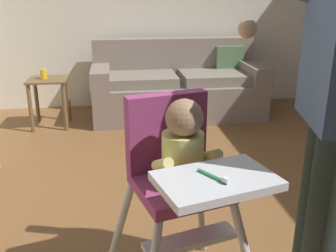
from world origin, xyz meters
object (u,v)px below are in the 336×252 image
Objects in this scene: side_table at (49,92)px; sippy_cup at (44,74)px; couch at (178,87)px; adult_standing at (334,103)px; high_chair at (180,166)px.

sippy_cup is (-0.04, 0.00, 0.19)m from side_table.
adult_standing is (0.10, -2.99, 0.64)m from couch.
adult_standing is at bearing -60.66° from sippy_cup.
couch is at bearing 156.04° from high_chair.
side_table is (-0.95, 2.62, -0.30)m from high_chair.
side_table is at bearing -80.32° from couch.
sippy_cup is (-1.45, -0.24, 0.24)m from couch.
high_chair is at bearing -0.22° from adult_standing.
high_chair is 0.57× the size of adult_standing.
couch is 1.97× the size of high_chair.
couch is 19.35× the size of sippy_cup.
adult_standing is at bearing 62.04° from high_chair.
high_chair is 1.88× the size of side_table.
sippy_cup reaches higher than side_table.
adult_standing is at bearing -61.24° from side_table.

